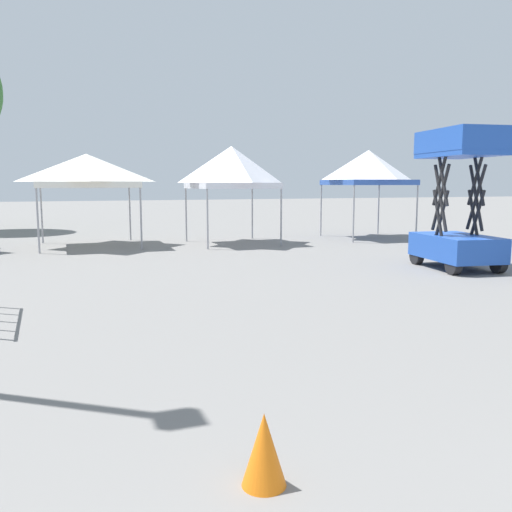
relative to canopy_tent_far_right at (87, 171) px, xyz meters
name	(u,v)px	position (x,y,z in m)	size (l,w,h in m)	color
canopy_tent_far_right	(87,171)	(0.00, 0.00, 0.00)	(3.30, 3.30, 3.11)	#9E9EA3
canopy_tent_left_of_center	(232,167)	(4.81, -0.91, 0.14)	(2.85, 2.85, 3.42)	#9E9EA3
canopy_tent_far_left	(368,168)	(10.40, -0.86, 0.19)	(2.90, 2.90, 3.41)	#9E9EA3
scissor_lift	(457,226)	(8.31, -8.33, -1.47)	(1.73, 2.48, 3.43)	black
traffic_cone_lot_center	(264,449)	(0.21, -15.78, -2.28)	(0.32, 0.32, 0.53)	orange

